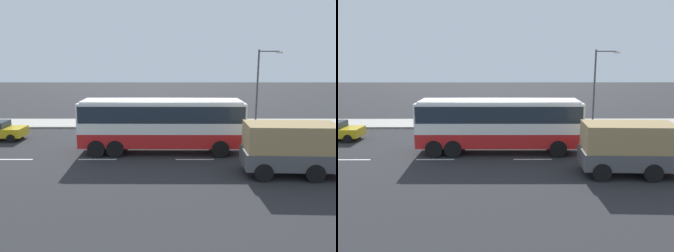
{
  "view_description": "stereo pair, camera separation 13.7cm",
  "coord_description": "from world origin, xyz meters",
  "views": [
    {
      "loc": [
        1.5,
        -23.0,
        6.38
      ],
      "look_at": [
        1.52,
        -0.3,
        1.7
      ],
      "focal_mm": 36.79,
      "sensor_mm": 36.0,
      "label": 1
    },
    {
      "loc": [
        1.36,
        -23.0,
        6.38
      ],
      "look_at": [
        1.52,
        -0.3,
        1.7
      ],
      "focal_mm": 36.79,
      "sensor_mm": 36.0,
      "label": 2
    }
  ],
  "objects": [
    {
      "name": "ground_plane",
      "position": [
        0.0,
        0.0,
        0.0
      ],
      "size": [
        120.0,
        120.0,
        0.0
      ],
      "primitive_type": "plane",
      "color": "#28282B"
    },
    {
      "name": "coach_bus",
      "position": [
        1.08,
        -0.78,
        2.18
      ],
      "size": [
        10.7,
        2.68,
        3.53
      ],
      "rotation": [
        0.0,
        0.0,
        -0.01
      ],
      "color": "red",
      "rests_on": "ground_plane"
    },
    {
      "name": "pedestrian_near_curb",
      "position": [
        6.93,
        9.11,
        1.07
      ],
      "size": [
        0.32,
        0.32,
        1.6
      ],
      "rotation": [
        0.0,
        0.0,
        2.39
      ],
      "color": "#38334C",
      "rests_on": "sidewalk_curb"
    },
    {
      "name": "lane_centreline",
      "position": [
        3.24,
        -2.41,
        0.0
      ],
      "size": [
        40.47,
        0.16,
        0.01
      ],
      "color": "white",
      "rests_on": "ground_plane"
    },
    {
      "name": "pedestrian_at_crossing",
      "position": [
        4.91,
        7.67,
        1.05
      ],
      "size": [
        0.32,
        0.32,
        1.58
      ],
      "rotation": [
        0.0,
        0.0,
        2.55
      ],
      "color": "black",
      "rests_on": "sidewalk_curb"
    },
    {
      "name": "street_lamp",
      "position": [
        9.65,
        7.49,
        4.07
      ],
      "size": [
        2.11,
        0.24,
        6.72
      ],
      "color": "#47474C",
      "rests_on": "sidewalk_curb"
    },
    {
      "name": "cargo_truck",
      "position": [
        9.08,
        -5.23,
        1.53
      ],
      "size": [
        7.49,
        2.81,
        2.83
      ],
      "rotation": [
        0.0,
        0.0,
        -0.04
      ],
      "color": "red",
      "rests_on": "ground_plane"
    },
    {
      "name": "sidewalk_curb",
      "position": [
        0.0,
        8.85,
        0.07
      ],
      "size": [
        80.0,
        4.0,
        0.15
      ],
      "primitive_type": "cube",
      "color": "#A8A399",
      "rests_on": "ground_plane"
    }
  ]
}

